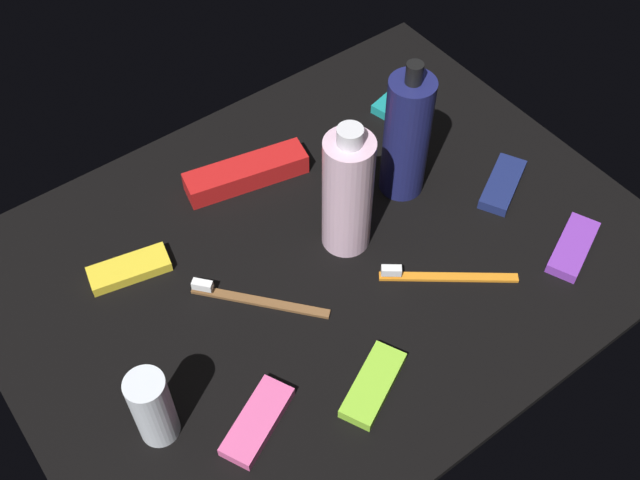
% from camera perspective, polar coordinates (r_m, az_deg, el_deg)
% --- Properties ---
extents(ground_plane, '(0.84, 0.64, 0.01)m').
position_cam_1_polar(ground_plane, '(1.02, 0.00, -1.25)').
color(ground_plane, black).
extents(lotion_bottle, '(0.06, 0.06, 0.22)m').
position_cam_1_polar(lotion_bottle, '(1.03, 6.46, 7.67)').
color(lotion_bottle, navy).
rests_on(lotion_bottle, ground_plane).
extents(bodywash_bottle, '(0.06, 0.06, 0.20)m').
position_cam_1_polar(bodywash_bottle, '(0.96, 2.01, 3.58)').
color(bodywash_bottle, silver).
rests_on(bodywash_bottle, ground_plane).
extents(deodorant_stick, '(0.04, 0.04, 0.11)m').
position_cam_1_polar(deodorant_stick, '(0.86, -12.35, -12.09)').
color(deodorant_stick, silver).
rests_on(deodorant_stick, ground_plane).
extents(toothbrush_brown, '(0.13, 0.14, 0.02)m').
position_cam_1_polar(toothbrush_brown, '(0.97, -5.13, -4.33)').
color(toothbrush_brown, brown).
rests_on(toothbrush_brown, ground_plane).
extents(toothbrush_orange, '(0.15, 0.12, 0.02)m').
position_cam_1_polar(toothbrush_orange, '(1.00, 8.93, -2.61)').
color(toothbrush_orange, orange).
rests_on(toothbrush_orange, ground_plane).
extents(toothpaste_box_red, '(0.18, 0.08, 0.03)m').
position_cam_1_polar(toothpaste_box_red, '(1.10, -5.51, 4.99)').
color(toothpaste_box_red, red).
rests_on(toothpaste_box_red, ground_plane).
extents(snack_bar_yellow, '(0.11, 0.06, 0.01)m').
position_cam_1_polar(snack_bar_yellow, '(1.02, -14.01, -2.11)').
color(snack_bar_yellow, yellow).
rests_on(snack_bar_yellow, ground_plane).
extents(snack_bar_pink, '(0.11, 0.08, 0.01)m').
position_cam_1_polar(snack_bar_pink, '(0.89, -4.68, -13.30)').
color(snack_bar_pink, '#E55999').
rests_on(snack_bar_pink, ground_plane).
extents(snack_bar_navy, '(0.11, 0.08, 0.01)m').
position_cam_1_polar(snack_bar_navy, '(1.12, 13.43, 4.06)').
color(snack_bar_navy, navy).
rests_on(snack_bar_navy, ground_plane).
extents(snack_bar_teal, '(0.11, 0.06, 0.01)m').
position_cam_1_polar(snack_bar_teal, '(1.23, 6.06, 10.51)').
color(snack_bar_teal, teal).
rests_on(snack_bar_teal, ground_plane).
extents(snack_bar_purple, '(0.11, 0.08, 0.01)m').
position_cam_1_polar(snack_bar_purple, '(1.07, 18.32, -0.50)').
color(snack_bar_purple, purple).
rests_on(snack_bar_purple, ground_plane).
extents(snack_bar_lime, '(0.11, 0.08, 0.01)m').
position_cam_1_polar(snack_bar_lime, '(0.91, 3.98, -10.70)').
color(snack_bar_lime, '#8CD133').
rests_on(snack_bar_lime, ground_plane).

